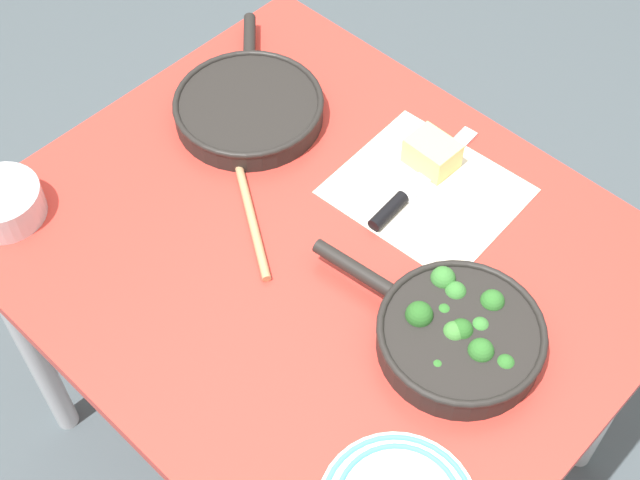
# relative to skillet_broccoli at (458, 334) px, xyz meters

# --- Properties ---
(ground_plane) EXTENTS (14.00, 14.00, 0.00)m
(ground_plane) POSITION_rel_skillet_broccoli_xyz_m (0.28, 0.01, -0.77)
(ground_plane) COLOR #424C51
(dining_table_red) EXTENTS (1.04, 0.87, 0.74)m
(dining_table_red) POSITION_rel_skillet_broccoli_xyz_m (0.28, 0.01, -0.12)
(dining_table_red) COLOR red
(dining_table_red) RESTS_ON ground_plane
(skillet_broccoli) EXTENTS (0.40, 0.26, 0.07)m
(skillet_broccoli) POSITION_rel_skillet_broccoli_xyz_m (0.00, 0.00, 0.00)
(skillet_broccoli) COLOR black
(skillet_broccoli) RESTS_ON dining_table_red
(skillet_eggs) EXTENTS (0.33, 0.33, 0.05)m
(skillet_eggs) POSITION_rel_skillet_broccoli_xyz_m (0.59, -0.12, -0.01)
(skillet_eggs) COLOR black
(skillet_eggs) RESTS_ON dining_table_red
(wooden_spoon) EXTENTS (0.33, 0.23, 0.02)m
(wooden_spoon) POSITION_rel_skillet_broccoli_xyz_m (0.49, -0.01, -0.02)
(wooden_spoon) COLOR tan
(wooden_spoon) RESTS_ON dining_table_red
(parchment_sheet) EXTENTS (0.31, 0.28, 0.00)m
(parchment_sheet) POSITION_rel_skillet_broccoli_xyz_m (0.23, -0.21, -0.03)
(parchment_sheet) COLOR silver
(parchment_sheet) RESTS_ON dining_table_red
(grater_knife) EXTENTS (0.05, 0.30, 0.02)m
(grater_knife) POSITION_rel_skillet_broccoli_xyz_m (0.25, -0.18, -0.02)
(grater_knife) COLOR silver
(grater_knife) RESTS_ON dining_table_red
(cheese_block) EXTENTS (0.09, 0.07, 0.05)m
(cheese_block) POSITION_rel_skillet_broccoli_xyz_m (0.26, -0.26, -0.00)
(cheese_block) COLOR #EFD67A
(cheese_block) RESTS_ON dining_table_red
(prep_bowl_steel) EXTENTS (0.14, 0.14, 0.06)m
(prep_bowl_steel) POSITION_rel_skillet_broccoli_xyz_m (0.72, 0.33, -0.00)
(prep_bowl_steel) COLOR #B7B7BC
(prep_bowl_steel) RESTS_ON dining_table_red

